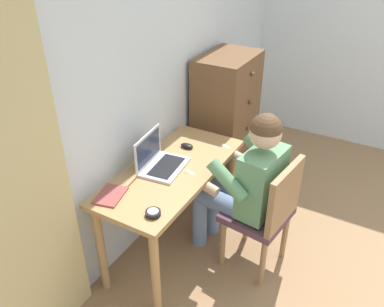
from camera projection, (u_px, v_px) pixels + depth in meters
name	position (u px, v px, depth m)	size (l,w,h in m)	color
wall_back	(147.00, 77.00, 2.73)	(4.80, 0.05, 2.50)	silver
curtain_panel	(12.00, 181.00, 1.86)	(0.63, 0.03, 2.26)	#CCB77A
desk	(172.00, 183.00, 2.73)	(1.21, 0.54, 0.73)	tan
dresser	(225.00, 123.00, 3.52)	(0.60, 0.44, 1.24)	brown
chair	(267.00, 211.00, 2.66)	(0.47, 0.45, 0.88)	#5A3949
person_seated	(245.00, 180.00, 2.65)	(0.58, 0.62, 1.20)	#6B84AD
laptop	(159.00, 161.00, 2.66)	(0.37, 0.29, 0.24)	silver
computer_mouse	(187.00, 146.00, 2.91)	(0.06, 0.10, 0.03)	black
desk_clock	(153.00, 213.00, 2.25)	(0.09, 0.09, 0.03)	black
notebook_pad	(111.00, 195.00, 2.41)	(0.21, 0.15, 0.01)	#994742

